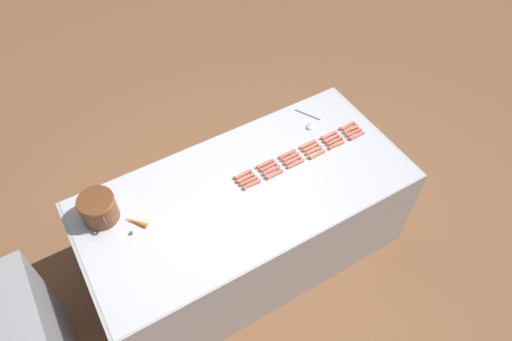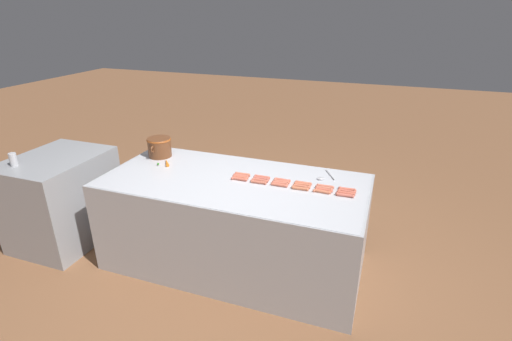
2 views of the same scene
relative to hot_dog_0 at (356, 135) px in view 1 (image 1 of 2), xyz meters
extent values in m
plane|color=brown|center=(0.00, 0.96, -0.87)|extent=(20.00, 20.00, 0.00)
cube|color=#ADAFB5|center=(0.00, 0.96, -0.45)|extent=(1.10, 2.32, 0.86)
cube|color=silver|center=(0.00, 0.96, -0.01)|extent=(1.07, 2.27, 0.00)
cylinder|color=#D16553|center=(0.00, 0.00, 0.00)|extent=(0.03, 0.13, 0.03)
sphere|color=#D16553|center=(0.00, -0.06, 0.00)|extent=(0.03, 0.03, 0.03)
sphere|color=#D16553|center=(0.00, 0.06, 0.00)|extent=(0.03, 0.03, 0.03)
cylinder|color=#D5714E|center=(0.00, 0.18, 0.00)|extent=(0.03, 0.13, 0.03)
sphere|color=#D5714E|center=(0.00, 0.12, 0.00)|extent=(0.03, 0.03, 0.03)
sphere|color=#D5714E|center=(0.00, 0.25, 0.00)|extent=(0.03, 0.03, 0.03)
cylinder|color=#D0714C|center=(0.00, 0.37, 0.00)|extent=(0.03, 0.13, 0.03)
sphere|color=#D0714C|center=(0.00, 0.30, 0.00)|extent=(0.03, 0.03, 0.03)
sphere|color=#D0714C|center=(0.00, 0.43, 0.00)|extent=(0.03, 0.03, 0.03)
cylinder|color=#D56950|center=(0.00, 0.55, 0.00)|extent=(0.03, 0.12, 0.03)
sphere|color=#D56950|center=(0.00, 0.48, 0.00)|extent=(0.03, 0.03, 0.03)
sphere|color=#D56950|center=(0.00, 0.61, 0.00)|extent=(0.03, 0.03, 0.03)
cylinder|color=#CC684F|center=(0.00, 0.73, 0.00)|extent=(0.03, 0.13, 0.03)
sphere|color=#CC684F|center=(0.00, 0.67, 0.00)|extent=(0.03, 0.03, 0.03)
sphere|color=#CC684F|center=(0.00, 0.79, 0.00)|extent=(0.03, 0.03, 0.03)
cylinder|color=#D5664F|center=(0.00, 0.91, 0.00)|extent=(0.03, 0.12, 0.03)
sphere|color=#D5664F|center=(0.00, 0.85, 0.00)|extent=(0.03, 0.03, 0.03)
sphere|color=#D5664F|center=(0.00, 0.97, 0.00)|extent=(0.03, 0.03, 0.03)
cylinder|color=#D3644D|center=(0.03, 0.00, 0.00)|extent=(0.03, 0.12, 0.03)
sphere|color=#D3644D|center=(0.03, -0.07, 0.00)|extent=(0.03, 0.03, 0.03)
sphere|color=#D3644D|center=(0.04, 0.06, 0.00)|extent=(0.03, 0.03, 0.03)
cylinder|color=#D2644D|center=(0.04, 0.18, 0.00)|extent=(0.03, 0.12, 0.03)
sphere|color=#D2644D|center=(0.04, 0.11, 0.00)|extent=(0.03, 0.03, 0.03)
sphere|color=#D2644D|center=(0.04, 0.24, 0.00)|extent=(0.03, 0.03, 0.03)
cylinder|color=#CC6D4F|center=(0.04, 0.36, 0.00)|extent=(0.03, 0.13, 0.03)
sphere|color=#CC6D4F|center=(0.04, 0.30, 0.00)|extent=(0.03, 0.03, 0.03)
sphere|color=#CC6D4F|center=(0.04, 0.42, 0.00)|extent=(0.03, 0.03, 0.03)
cylinder|color=#D36C54|center=(0.04, 0.55, 0.00)|extent=(0.03, 0.13, 0.03)
sphere|color=#D36C54|center=(0.03, 0.49, 0.00)|extent=(0.03, 0.03, 0.03)
sphere|color=#D36C54|center=(0.04, 0.61, 0.00)|extent=(0.03, 0.03, 0.03)
cylinder|color=#CC6A53|center=(0.04, 0.73, 0.00)|extent=(0.03, 0.13, 0.03)
sphere|color=#CC6A53|center=(0.04, 0.67, 0.00)|extent=(0.03, 0.03, 0.03)
sphere|color=#CC6A53|center=(0.03, 0.79, 0.00)|extent=(0.03, 0.03, 0.03)
cylinder|color=#CF694D|center=(0.04, 0.91, 0.00)|extent=(0.03, 0.12, 0.03)
sphere|color=#CF694D|center=(0.04, 0.85, 0.00)|extent=(0.03, 0.03, 0.03)
sphere|color=#CF694D|center=(0.04, 0.98, 0.00)|extent=(0.03, 0.03, 0.03)
cylinder|color=#D06550|center=(0.07, -0.01, 0.00)|extent=(0.04, 0.13, 0.03)
sphere|color=#D06550|center=(0.08, -0.07, 0.00)|extent=(0.03, 0.03, 0.03)
sphere|color=#D06550|center=(0.07, 0.06, 0.00)|extent=(0.03, 0.03, 0.03)
cylinder|color=#CB7056|center=(0.07, 0.18, 0.00)|extent=(0.03, 0.13, 0.03)
sphere|color=#CB7056|center=(0.07, 0.12, 0.00)|extent=(0.03, 0.03, 0.03)
sphere|color=#CB7056|center=(0.07, 0.24, 0.00)|extent=(0.03, 0.03, 0.03)
cylinder|color=#D26D4D|center=(0.08, 0.36, 0.00)|extent=(0.03, 0.13, 0.03)
sphere|color=#D26D4D|center=(0.07, 0.30, 0.00)|extent=(0.03, 0.03, 0.03)
sphere|color=#D26D4D|center=(0.08, 0.43, 0.00)|extent=(0.03, 0.03, 0.03)
cylinder|color=#D16E54|center=(0.07, 0.55, 0.00)|extent=(0.03, 0.13, 0.03)
sphere|color=#D16E54|center=(0.07, 0.48, 0.00)|extent=(0.03, 0.03, 0.03)
sphere|color=#D16E54|center=(0.08, 0.61, 0.00)|extent=(0.03, 0.03, 0.03)
cylinder|color=#CC6555|center=(0.08, 0.73, 0.00)|extent=(0.03, 0.13, 0.03)
sphere|color=#CC6555|center=(0.07, 0.67, 0.00)|extent=(0.03, 0.03, 0.03)
sphere|color=#CC6555|center=(0.08, 0.79, 0.00)|extent=(0.03, 0.03, 0.03)
cylinder|color=#D66C56|center=(0.07, 0.92, 0.00)|extent=(0.03, 0.13, 0.03)
sphere|color=#D66C56|center=(0.07, 0.86, 0.00)|extent=(0.03, 0.03, 0.03)
sphere|color=#D66C56|center=(0.07, 0.98, 0.00)|extent=(0.03, 0.03, 0.03)
cylinder|color=#D3654F|center=(0.11, -0.01, 0.00)|extent=(0.03, 0.13, 0.03)
sphere|color=#D3654F|center=(0.11, -0.07, 0.00)|extent=(0.03, 0.03, 0.03)
sphere|color=#D3654F|center=(0.12, 0.06, 0.00)|extent=(0.03, 0.03, 0.03)
cylinder|color=#D36E55|center=(0.11, 0.18, 0.00)|extent=(0.03, 0.13, 0.03)
sphere|color=#D36E55|center=(0.11, 0.11, 0.00)|extent=(0.03, 0.03, 0.03)
sphere|color=#D36E55|center=(0.11, 0.24, 0.00)|extent=(0.03, 0.03, 0.03)
cylinder|color=#D26F52|center=(0.11, 0.36, 0.00)|extent=(0.03, 0.12, 0.03)
sphere|color=#D26F52|center=(0.11, 0.30, 0.00)|extent=(0.03, 0.03, 0.03)
sphere|color=#D26F52|center=(0.11, 0.43, 0.00)|extent=(0.03, 0.03, 0.03)
cylinder|color=#D46751|center=(0.11, 0.55, 0.00)|extent=(0.03, 0.13, 0.03)
sphere|color=#D46751|center=(0.11, 0.49, 0.00)|extent=(0.03, 0.03, 0.03)
sphere|color=#D46751|center=(0.11, 0.61, 0.00)|extent=(0.03, 0.03, 0.03)
cylinder|color=#CF6650|center=(0.11, 0.73, 0.00)|extent=(0.03, 0.12, 0.03)
sphere|color=#CF6650|center=(0.11, 0.67, 0.00)|extent=(0.03, 0.03, 0.03)
sphere|color=#CF6650|center=(0.11, 0.80, 0.00)|extent=(0.03, 0.03, 0.03)
cylinder|color=#CE6B50|center=(0.11, 0.92, 0.00)|extent=(0.03, 0.13, 0.03)
sphere|color=#CE6B50|center=(0.10, 0.86, 0.00)|extent=(0.03, 0.03, 0.03)
sphere|color=#CE6B50|center=(0.11, 0.98, 0.00)|extent=(0.03, 0.03, 0.03)
cylinder|color=brown|center=(0.28, 1.88, 0.08)|extent=(0.23, 0.23, 0.19)
torus|color=#9E4A1B|center=(0.28, 1.88, 0.17)|extent=(0.24, 0.24, 0.03)
torus|color=brown|center=(0.16, 1.88, 0.10)|extent=(0.07, 0.02, 0.07)
torus|color=brown|center=(0.39, 1.88, 0.10)|extent=(0.07, 0.02, 0.07)
cylinder|color=#B7B7BC|center=(0.38, 0.18, -0.01)|extent=(0.20, 0.12, 0.01)
ellipsoid|color=#B7B7BC|center=(0.26, 0.24, 0.00)|extent=(0.08, 0.09, 0.02)
cone|color=orange|center=(0.12, 1.71, 0.00)|extent=(0.15, 0.13, 0.03)
sphere|color=#387F2D|center=(0.05, 1.77, 0.00)|extent=(0.02, 0.02, 0.02)
camera|label=1|loc=(-1.68, 1.87, 2.52)|focal=32.42mm
camera|label=2|loc=(-2.78, -0.25, 1.37)|focal=26.64mm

